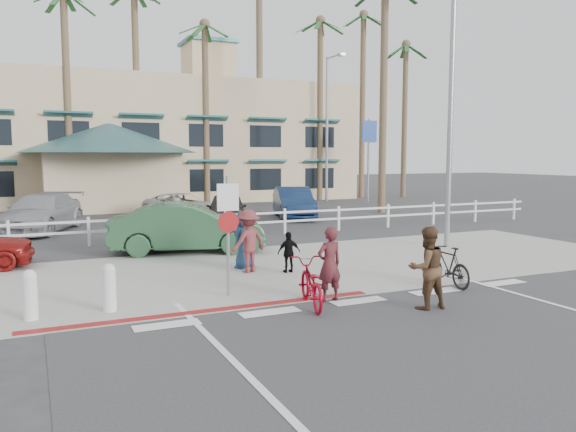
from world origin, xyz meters
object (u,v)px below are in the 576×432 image
car_white_sedan (187,228)px  sign_post (228,230)px  bike_red (310,283)px  bike_black (447,266)px

car_white_sedan → sign_post: bearing=-170.6°
bike_red → car_white_sedan: (-0.62, 7.29, 0.31)m
bike_red → car_white_sedan: car_white_sedan is taller
bike_red → car_white_sedan: 7.32m
bike_black → bike_red: bearing=6.8°
bike_red → bike_black: bearing=-160.9°
bike_red → bike_black: 3.73m
bike_black → car_white_sedan: car_white_sedan is taller
sign_post → car_white_sedan: sign_post is taller
sign_post → bike_red: sign_post is taller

